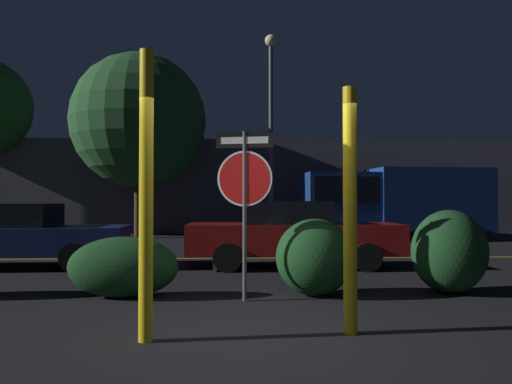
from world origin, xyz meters
TOP-DOWN VIEW (x-y plane):
  - ground_plane at (0.00, 0.00)m, footprint 260.00×260.00m
  - road_center_stripe at (0.00, 7.39)m, footprint 33.41×0.12m
  - stop_sign at (-0.02, 1.88)m, footprint 0.84×0.20m
  - yellow_pole_left at (-1.07, -0.18)m, footprint 0.15×0.15m
  - yellow_pole_right at (1.10, 0.04)m, footprint 0.15×0.15m
  - hedge_bush_1 at (-1.83, 2.19)m, footprint 1.64×0.79m
  - hedge_bush_2 at (1.06, 2.24)m, footprint 1.19×1.04m
  - hedge_bush_3 at (3.19, 2.34)m, footprint 1.17×1.04m
  - passing_car_1 at (-4.97, 5.76)m, footprint 4.87×2.11m
  - passing_car_2 at (1.10, 5.60)m, footprint 4.73×1.82m
  - delivery_truck at (5.66, 13.15)m, footprint 7.04×2.73m
  - street_lamp at (1.16, 13.25)m, footprint 0.46×0.46m
  - tree_1 at (-4.07, 14.86)m, footprint 5.41×5.41m
  - building_backdrop at (0.07, 19.09)m, footprint 28.26×3.59m

SIDE VIEW (x-z plane):
  - ground_plane at x=0.00m, z-range 0.00..0.00m
  - road_center_stripe at x=0.00m, z-range 0.00..0.01m
  - hedge_bush_1 at x=-1.83m, z-range 0.00..0.91m
  - hedge_bush_2 at x=1.06m, z-range 0.00..1.17m
  - hedge_bush_3 at x=3.19m, z-range 0.00..1.31m
  - passing_car_1 at x=-4.97m, z-range 0.00..1.40m
  - passing_car_2 at x=1.10m, z-range 0.00..1.45m
  - yellow_pole_right at x=1.10m, z-range 0.00..2.68m
  - yellow_pole_left at x=-1.07m, z-range 0.00..3.00m
  - delivery_truck at x=5.66m, z-range 0.19..2.88m
  - stop_sign at x=-0.02m, z-range 0.51..2.97m
  - building_backdrop at x=0.07m, z-range 0.00..4.32m
  - tree_1 at x=-4.07m, z-range 1.00..8.43m
  - street_lamp at x=1.16m, z-range 1.09..8.84m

